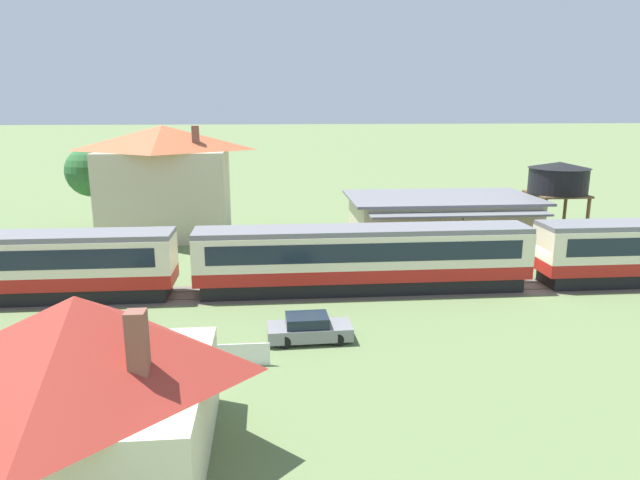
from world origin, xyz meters
TOP-DOWN VIEW (x-y plane):
  - ground_plane at (0.00, 0.00)m, footprint 600.00×600.00m
  - passenger_train at (-9.99, -0.16)m, footprint 63.81×3.00m
  - railway_track at (-14.38, -0.16)m, footprint 124.17×3.60m
  - station_building at (-2.24, 10.40)m, footprint 14.85×9.81m
  - station_house_terracotta_roof at (-24.76, 16.14)m, footprint 11.26×7.76m
  - water_tower at (7.48, 10.69)m, footprint 4.87×4.87m
  - cottage_red_roof_2 at (-21.77, -16.65)m, footprint 8.17×8.05m
  - parked_car_grey at (-14.09, -7.51)m, footprint 4.15×1.88m
  - parked_car_yellow at (-24.11, -7.64)m, footprint 2.42×4.75m
  - yard_tree_0 at (-31.89, 19.54)m, footprint 4.53×4.53m

SIDE VIEW (x-z plane):
  - ground_plane at x=0.00m, z-range 0.00..0.00m
  - railway_track at x=-14.38m, z-range -0.01..0.03m
  - parked_car_yellow at x=-24.11m, z-range -0.02..1.20m
  - parked_car_grey at x=-14.09m, z-range -0.04..1.27m
  - station_building at x=-2.24m, z-range 0.03..4.15m
  - passenger_train at x=-9.99m, z-range 0.22..4.24m
  - cottage_red_roof_2 at x=-21.77m, z-range 0.11..5.79m
  - station_house_terracotta_roof at x=-24.76m, z-range 0.13..9.69m
  - yard_tree_0 at x=-31.89m, z-range 1.53..9.15m
  - water_tower at x=7.48m, z-range 1.99..8.74m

